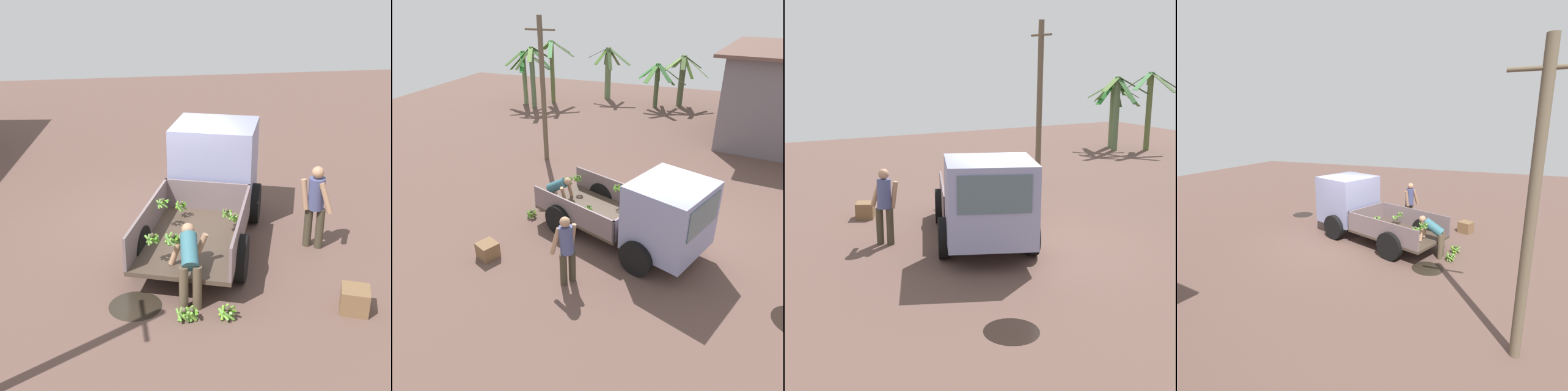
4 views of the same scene
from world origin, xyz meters
TOP-DOWN VIEW (x-y plane):
  - ground at (0.00, 0.00)m, footprint 36.00×36.00m
  - mud_patch_0 at (3.17, -2.08)m, footprint 0.86×0.86m
  - mud_patch_1 at (-3.03, 1.03)m, footprint 0.87×0.87m
  - cargo_truck at (0.00, -0.84)m, footprint 4.85×3.25m
  - person_foreground_visitor at (-1.56, -2.55)m, footprint 0.57×0.58m
  - person_worker_loading at (-3.01, 0.13)m, footprint 0.80×0.67m
  - banana_bunch_on_ground_0 at (-3.55, 0.19)m, footprint 0.25×0.26m
  - banana_bunch_on_ground_1 at (-3.56, 0.31)m, footprint 0.31×0.28m
  - banana_bunch_on_ground_2 at (-3.62, -0.37)m, footprint 0.31×0.30m
  - wooden_crate_0 at (-3.75, -2.41)m, footprint 0.58×0.58m

SIDE VIEW (x-z plane):
  - ground at x=0.00m, z-range 0.00..0.00m
  - mud_patch_0 at x=3.17m, z-range 0.00..0.01m
  - mud_patch_1 at x=-3.03m, z-range 0.00..0.01m
  - banana_bunch_on_ground_0 at x=-3.55m, z-range 0.00..0.22m
  - banana_bunch_on_ground_2 at x=-3.62m, z-range 0.01..0.24m
  - banana_bunch_on_ground_1 at x=-3.56m, z-range 0.01..0.25m
  - wooden_crate_0 at x=-3.75m, z-range 0.00..0.40m
  - person_worker_loading at x=-3.01m, z-range 0.13..1.36m
  - person_foreground_visitor at x=-1.56m, z-range 0.09..1.78m
  - cargo_truck at x=0.00m, z-range 0.06..2.13m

